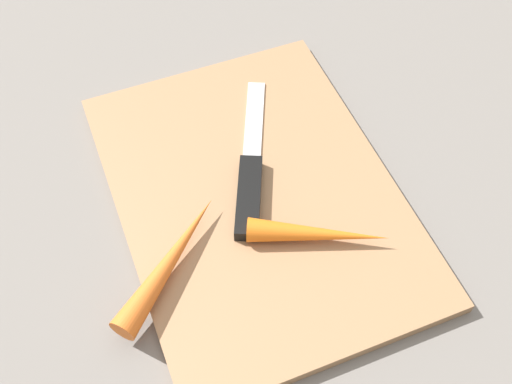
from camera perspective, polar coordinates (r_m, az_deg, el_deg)
name	(u,v)px	position (r m, az deg, el deg)	size (l,w,h in m)	color
ground_plane	(256,199)	(0.62, 0.00, -0.63)	(1.40, 1.40, 0.00)	slate
cutting_board	(256,196)	(0.62, 0.00, -0.32)	(0.36, 0.26, 0.01)	#99704C
knife	(250,186)	(0.61, -0.58, 0.54)	(0.19, 0.10, 0.01)	#B7B7BC
carrot_long	(170,261)	(0.56, -7.73, -6.16)	(0.02, 0.02, 0.15)	orange
carrot_short	(318,234)	(0.58, 5.57, -3.75)	(0.02, 0.02, 0.13)	orange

